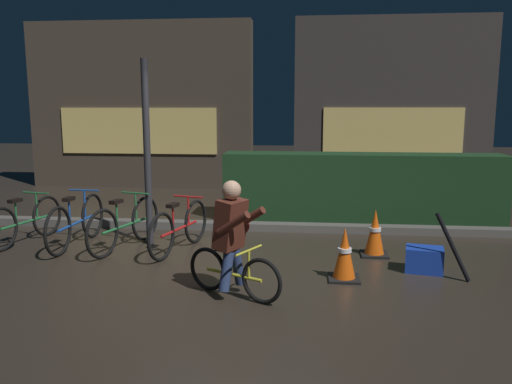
{
  "coord_description": "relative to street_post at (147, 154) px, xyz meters",
  "views": [
    {
      "loc": [
        0.87,
        -5.94,
        2.01
      ],
      "look_at": [
        0.2,
        0.6,
        0.9
      ],
      "focal_mm": 36.23,
      "sensor_mm": 36.0,
      "label": 1
    }
  ],
  "objects": [
    {
      "name": "storefront_right",
      "position": [
        4.31,
        6.0,
        0.73
      ],
      "size": [
        4.77,
        0.54,
        4.12
      ],
      "color": "#383330",
      "rests_on": "ground"
    },
    {
      "name": "ground_plane",
      "position": [
        1.42,
        -1.2,
        -1.32
      ],
      "size": [
        40.0,
        40.0,
        0.0
      ],
      "primitive_type": "plane",
      "color": "#2D261E"
    },
    {
      "name": "blue_crate",
      "position": [
        3.72,
        -0.9,
        -1.17
      ],
      "size": [
        0.49,
        0.4,
        0.3
      ],
      "primitive_type": "cube",
      "rotation": [
        0.0,
        0.0,
        -0.19
      ],
      "color": "#193DB7",
      "rests_on": "ground"
    },
    {
      "name": "traffic_cone_far",
      "position": [
        3.2,
        -0.27,
        -1.02
      ],
      "size": [
        0.36,
        0.36,
        0.64
      ],
      "color": "black",
      "rests_on": "ground"
    },
    {
      "name": "cyclist",
      "position": [
        1.51,
        -1.93,
        -0.7
      ],
      "size": [
        1.07,
        0.67,
        1.25
      ],
      "rotation": [
        0.0,
        0.0,
        -0.49
      ],
      "color": "black",
      "rests_on": "ground"
    },
    {
      "name": "parked_bike_left_mid",
      "position": [
        -1.01,
        -0.22,
        -0.97
      ],
      "size": [
        0.46,
        1.7,
        0.78
      ],
      "rotation": [
        0.0,
        0.0,
        1.53
      ],
      "color": "black",
      "rests_on": "ground"
    },
    {
      "name": "traffic_cone_near",
      "position": [
        2.72,
        -1.3,
        -1.02
      ],
      "size": [
        0.36,
        0.36,
        0.62
      ],
      "color": "black",
      "rests_on": "ground"
    },
    {
      "name": "parked_bike_leftmost",
      "position": [
        -1.83,
        -0.15,
        -0.99
      ],
      "size": [
        0.47,
        1.54,
        0.72
      ],
      "rotation": [
        0.0,
        0.0,
        1.36
      ],
      "color": "black",
      "rests_on": "ground"
    },
    {
      "name": "street_post",
      "position": [
        0.0,
        0.0,
        0.0
      ],
      "size": [
        0.1,
        0.1,
        2.65
      ],
      "primitive_type": "cylinder",
      "color": "#2D2D33",
      "rests_on": "ground"
    },
    {
      "name": "parked_bike_center_left",
      "position": [
        -0.27,
        -0.28,
        -0.98
      ],
      "size": [
        0.55,
        1.61,
        0.77
      ],
      "rotation": [
        0.0,
        0.0,
        1.29
      ],
      "color": "black",
      "rests_on": "ground"
    },
    {
      "name": "parked_bike_center_right",
      "position": [
        0.53,
        -0.33,
        -0.99
      ],
      "size": [
        0.53,
        1.56,
        0.74
      ],
      "rotation": [
        0.0,
        0.0,
        1.31
      ],
      "color": "black",
      "rests_on": "ground"
    },
    {
      "name": "sidewalk_curb",
      "position": [
        1.42,
        1.0,
        -1.26
      ],
      "size": [
        12.0,
        0.24,
        0.12
      ],
      "primitive_type": "cube",
      "color": "#56544F",
      "rests_on": "ground"
    },
    {
      "name": "closed_umbrella",
      "position": [
        3.97,
        -1.15,
        -0.94
      ],
      "size": [
        0.42,
        0.24,
        0.78
      ],
      "primitive_type": "cylinder",
      "rotation": [
        0.0,
        0.48,
        2.68
      ],
      "color": "black",
      "rests_on": "ground"
    },
    {
      "name": "hedge_row",
      "position": [
        3.22,
        1.9,
        -0.73
      ],
      "size": [
        4.8,
        0.7,
        1.18
      ],
      "primitive_type": "cube",
      "color": "#19381C",
      "rests_on": "ground"
    },
    {
      "name": "storefront_left",
      "position": [
        -1.81,
        5.3,
        0.66
      ],
      "size": [
        5.47,
        0.54,
        3.98
      ],
      "color": "#42382D",
      "rests_on": "ground"
    }
  ]
}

